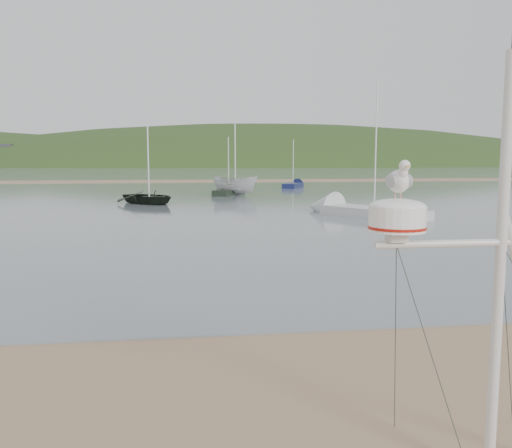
{
  "coord_description": "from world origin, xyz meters",
  "views": [
    {
      "loc": [
        1.0,
        -5.67,
        3.28
      ],
      "look_at": [
        1.9,
        1.0,
        2.46
      ],
      "focal_mm": 38.0,
      "sensor_mm": 36.0,
      "label": 1
    }
  ],
  "objects": [
    {
      "name": "water",
      "position": [
        0.0,
        132.0,
        0.02
      ],
      "size": [
        560.0,
        256.0,
        0.04
      ],
      "primitive_type": "cube",
      "color": "slate",
      "rests_on": "ground"
    },
    {
      "name": "sandbar",
      "position": [
        0.0,
        70.0,
        0.07
      ],
      "size": [
        560.0,
        7.0,
        0.07
      ],
      "primitive_type": "cube",
      "color": "#906F53",
      "rests_on": "water"
    },
    {
      "name": "hill_ridge",
      "position": [
        18.52,
        235.0,
        -19.7
      ],
      "size": [
        620.0,
        180.0,
        80.0
      ],
      "color": "#233A17",
      "rests_on": "ground"
    },
    {
      "name": "far_cottages",
      "position": [
        3.0,
        196.0,
        4.0
      ],
      "size": [
        294.4,
        6.3,
        8.0
      ],
      "color": "beige",
      "rests_on": "ground"
    },
    {
      "name": "mast_rig",
      "position": [
        4.0,
        -0.88,
        1.26
      ],
      "size": [
        2.31,
        2.46,
        5.2
      ],
      "color": "silver",
      "rests_on": "ground"
    },
    {
      "name": "boat_dark",
      "position": [
        -1.39,
        33.16,
        2.33
      ],
      "size": [
        3.04,
        2.93,
        4.58
      ],
      "primitive_type": "imported",
      "rotation": [
        0.0,
        0.0,
        0.75
      ],
      "color": "black",
      "rests_on": "water"
    },
    {
      "name": "boat_white",
      "position": [
        5.47,
        40.84,
        2.32
      ],
      "size": [
        2.45,
        2.45,
        4.56
      ],
      "primitive_type": "imported",
      "rotation": [
        0.0,
        0.0,
        0.86
      ],
      "color": "silver",
      "rests_on": "water"
    },
    {
      "name": "sailboat_dark_mid",
      "position": [
        5.54,
        42.38,
        0.3
      ],
      "size": [
        3.76,
        5.34,
        5.41
      ],
      "color": "black",
      "rests_on": "ground"
    },
    {
      "name": "sailboat_white_near",
      "position": [
        10.19,
        24.8,
        0.3
      ],
      "size": [
        5.99,
        8.05,
        8.12
      ],
      "color": "silver",
      "rests_on": "ground"
    },
    {
      "name": "sailboat_blue_far",
      "position": [
        13.42,
        53.23,
        0.3
      ],
      "size": [
        3.68,
        5.6,
        5.59
      ],
      "color": "#131B45",
      "rests_on": "ground"
    }
  ]
}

